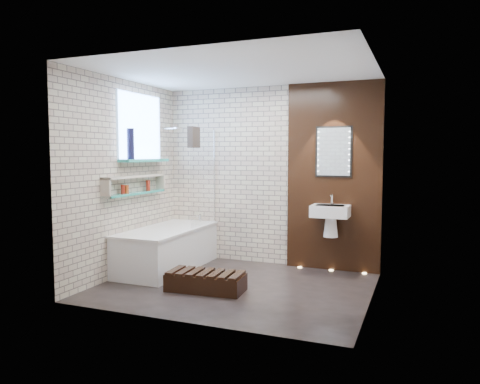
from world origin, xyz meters
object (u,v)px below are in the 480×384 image
at_px(bathtub, 167,248).
at_px(led_mirror, 334,152).
at_px(walnut_step, 206,282).
at_px(bath_screen, 203,177).
at_px(washbasin, 330,215).

distance_m(bathtub, led_mirror, 2.68).
bearing_deg(walnut_step, bath_screen, 117.22).
relative_size(bath_screen, walnut_step, 1.53).
xyz_separation_m(bathtub, bath_screen, (0.35, 0.44, 0.99)).
distance_m(bathtub, bath_screen, 1.14).
bearing_deg(led_mirror, bath_screen, -169.34).
relative_size(washbasin, walnut_step, 0.63).
relative_size(bathtub, led_mirror, 2.49).
bearing_deg(bathtub, washbasin, 16.01).
bearing_deg(washbasin, walnut_step, -131.31).
height_order(bathtub, bath_screen, bath_screen).
bearing_deg(led_mirror, bathtub, -160.22).
height_order(led_mirror, walnut_step, led_mirror).
bearing_deg(walnut_step, led_mirror, 51.76).
bearing_deg(walnut_step, washbasin, 48.69).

